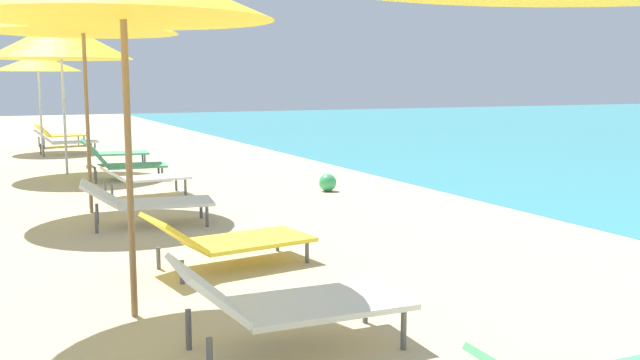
# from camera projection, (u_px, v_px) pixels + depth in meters

# --- Properties ---
(lounger_fourth_shoreside) EXTENTS (1.63, 0.89, 0.55)m
(lounger_fourth_shoreside) POSITION_uv_depth(u_px,v_px,m) (228.00, 239.00, 6.60)
(lounger_fourth_shoreside) COLOR yellow
(lounger_fourth_shoreside) RESTS_ON ground
(lounger_fourth_inland) EXTENTS (1.55, 0.71, 0.66)m
(lounger_fourth_inland) POSITION_uv_depth(u_px,v_px,m) (288.00, 301.00, 4.53)
(lounger_fourth_inland) COLOR white
(lounger_fourth_inland) RESTS_ON ground
(umbrella_fifth) EXTENTS (2.43, 2.43, 3.05)m
(umbrella_fifth) POSITION_uv_depth(u_px,v_px,m) (82.00, 9.00, 9.00)
(umbrella_fifth) COLOR olive
(umbrella_fifth) RESTS_ON ground
(lounger_fifth_shoreside) EXTENTS (1.42, 0.66, 0.53)m
(lounger_fifth_shoreside) POSITION_uv_depth(u_px,v_px,m) (142.00, 177.00, 10.66)
(lounger_fifth_shoreside) COLOR white
(lounger_fifth_shoreside) RESTS_ON ground
(lounger_fifth_inland) EXTENTS (1.63, 0.87, 0.58)m
(lounger_fifth_inland) POSITION_uv_depth(u_px,v_px,m) (146.00, 200.00, 8.48)
(lounger_fifth_inland) COLOR white
(lounger_fifth_inland) RESTS_ON ground
(umbrella_sixth) EXTENTS (2.59, 2.59, 2.90)m
(umbrella_sixth) POSITION_uv_depth(u_px,v_px,m) (60.00, 40.00, 12.87)
(umbrella_sixth) COLOR silver
(umbrella_sixth) RESTS_ON ground
(lounger_sixth_shoreside) EXTENTS (1.44, 0.82, 0.55)m
(lounger_sixth_shoreside) POSITION_uv_depth(u_px,v_px,m) (113.00, 151.00, 14.74)
(lounger_sixth_shoreside) COLOR #4CA572
(lounger_sixth_shoreside) RESTS_ON ground
(lounger_sixth_inland) EXTENTS (1.37, 0.82, 0.62)m
(lounger_sixth_inland) POSITION_uv_depth(u_px,v_px,m) (126.00, 163.00, 12.43)
(lounger_sixth_inland) COLOR #4CA572
(lounger_sixth_inland) RESTS_ON ground
(umbrella_farthest) EXTENTS (2.05, 2.05, 2.45)m
(umbrella_farthest) POSITION_uv_depth(u_px,v_px,m) (38.00, 63.00, 17.18)
(umbrella_farthest) COLOR silver
(umbrella_farthest) RESTS_ON ground
(lounger_farthest_shoreside) EXTENTS (1.34, 0.82, 0.62)m
(lounger_farthest_shoreside) POSITION_uv_depth(u_px,v_px,m) (60.00, 134.00, 18.72)
(lounger_farthest_shoreside) COLOR yellow
(lounger_farthest_shoreside) RESTS_ON ground
(lounger_farthest_inland) EXTENTS (1.45, 0.66, 0.61)m
(lounger_farthest_inland) POSITION_uv_depth(u_px,v_px,m) (65.00, 141.00, 16.72)
(lounger_farthest_inland) COLOR white
(lounger_farthest_inland) RESTS_ON ground
(beach_ball) EXTENTS (0.28, 0.28, 0.28)m
(beach_ball) POSITION_uv_depth(u_px,v_px,m) (328.00, 183.00, 11.15)
(beach_ball) COLOR #3FB266
(beach_ball) RESTS_ON ground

